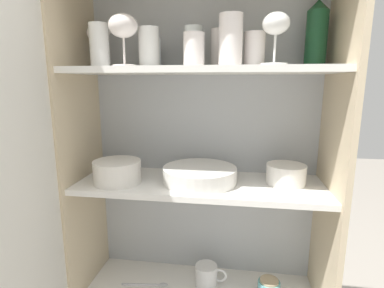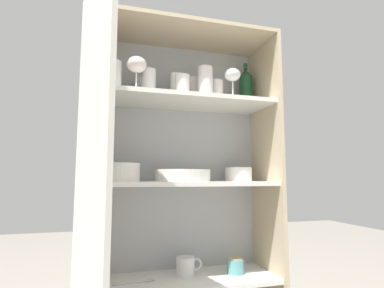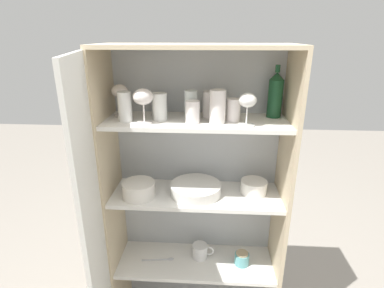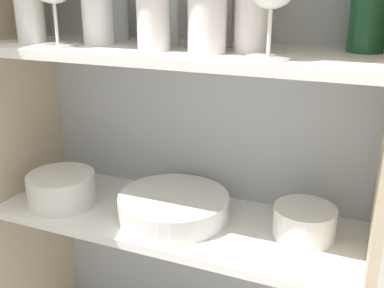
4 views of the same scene
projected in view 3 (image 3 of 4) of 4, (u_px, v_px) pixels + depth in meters
name	position (u px, v px, depth m)	size (l,w,h in m)	color
cupboard_back_panel	(197.00, 189.00, 1.69)	(0.88, 0.02, 1.53)	#B2B7BC
cupboard_side_left	(114.00, 201.00, 1.57)	(0.02, 0.32, 1.53)	#CCB793
cupboard_side_right	(280.00, 206.00, 1.52)	(0.02, 0.32, 1.53)	#CCB793
cupboard_top_panel	(196.00, 46.00, 1.28)	(0.88, 0.32, 0.02)	#CCB793
shelf_board_lower	(195.00, 262.00, 1.68)	(0.85, 0.29, 0.02)	white
shelf_board_middle	(196.00, 195.00, 1.53)	(0.85, 0.29, 0.02)	white
shelf_board_upper	(196.00, 122.00, 1.40)	(0.85, 0.29, 0.02)	white
cupboard_door	(97.00, 249.00, 1.22)	(0.13, 0.43, 1.53)	silver
tumbler_glass_0	(193.00, 112.00, 1.33)	(0.06, 0.06, 0.10)	silver
tumbler_glass_1	(191.00, 105.00, 1.40)	(0.06, 0.06, 0.13)	white
tumbler_glass_2	(160.00, 107.00, 1.37)	(0.07, 0.07, 0.13)	white
tumbler_glass_3	(125.00, 107.00, 1.35)	(0.06, 0.06, 0.14)	white
tumbler_glass_4	(218.00, 107.00, 1.31)	(0.07, 0.07, 0.15)	silver
tumbler_glass_5	(159.00, 104.00, 1.46)	(0.07, 0.07, 0.11)	white
tumbler_glass_6	(233.00, 110.00, 1.36)	(0.07, 0.07, 0.10)	silver
tumbler_glass_7	(211.00, 104.00, 1.42)	(0.08, 0.08, 0.12)	silver
wine_glass_0	(143.00, 98.00, 1.30)	(0.09, 0.09, 0.16)	silver
wine_glass_1	(248.00, 103.00, 1.26)	(0.08, 0.08, 0.14)	white
wine_glass_2	(120.00, 93.00, 1.43)	(0.08, 0.08, 0.15)	silver
wine_bottle	(275.00, 95.00, 1.41)	(0.07, 0.07, 0.24)	#194728
plate_stack_white	(196.00, 189.00, 1.52)	(0.26, 0.26, 0.05)	white
mixing_bowl_large	(139.00, 189.00, 1.49)	(0.16, 0.16, 0.08)	silver
serving_bowl_small	(254.00, 186.00, 1.52)	(0.13, 0.13, 0.07)	silver
coffee_mug_primary	(200.00, 251.00, 1.69)	(0.12, 0.08, 0.08)	white
storage_jar	(242.00, 258.00, 1.64)	(0.08, 0.08, 0.07)	#5BA3A8
serving_spoon	(161.00, 260.00, 1.68)	(0.18, 0.03, 0.01)	silver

